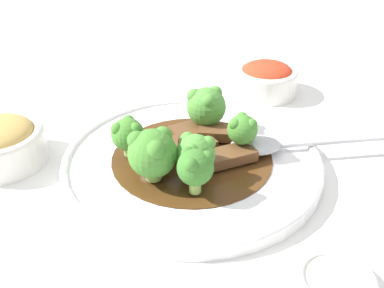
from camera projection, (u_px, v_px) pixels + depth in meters
The scene contains 16 objects.
ground_plane at pixel (192, 167), 0.56m from camera, with size 4.00×4.00×0.00m, color white.
main_plate at pixel (192, 160), 0.55m from camera, with size 0.32×0.32×0.02m.
beef_strip_0 at pixel (160, 147), 0.55m from camera, with size 0.05×0.05×0.01m.
beef_strip_1 at pixel (225, 133), 0.58m from camera, with size 0.04×0.07×0.01m.
beef_strip_2 at pixel (192, 137), 0.58m from camera, with size 0.07×0.08×0.01m.
beef_strip_3 at pixel (225, 159), 0.53m from camera, with size 0.07×0.07×0.01m.
beef_strip_4 at pixel (161, 158), 0.53m from camera, with size 0.05×0.04×0.01m.
broccoli_floret_0 at pixel (195, 153), 0.50m from camera, with size 0.05×0.05×0.05m.
broccoli_floret_1 at pixel (152, 152), 0.49m from camera, with size 0.05×0.05×0.06m.
broccoli_floret_2 at pixel (128, 134), 0.53m from camera, with size 0.04×0.04×0.05m.
broccoli_floret_3 at pixel (195, 167), 0.47m from camera, with size 0.04×0.04×0.05m.
broccoli_floret_4 at pixel (206, 106), 0.59m from camera, with size 0.05×0.05×0.06m.
broccoli_floret_5 at pixel (242, 129), 0.54m from camera, with size 0.04×0.04×0.05m.
serving_spoon at pixel (268, 145), 0.56m from camera, with size 0.12×0.20×0.01m.
side_bowl_kimchi at pixel (267, 78), 0.73m from camera, with size 0.10×0.10×0.05m.
sauce_dish at pixel (337, 282), 0.40m from camera, with size 0.07×0.07×0.01m.
Camera 1 is at (0.43, 0.16, 0.32)m, focal length 42.00 mm.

